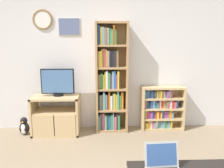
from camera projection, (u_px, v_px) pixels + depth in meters
name	position (u px, v px, depth m)	size (l,w,h in m)	color
wall_back	(102.00, 60.00, 4.06)	(5.73, 0.09, 2.60)	silver
tv_stand	(56.00, 115.00, 3.91)	(0.82, 0.48, 0.69)	tan
television	(58.00, 82.00, 3.85)	(0.58, 0.18, 0.48)	black
bookshelf_tall	(110.00, 80.00, 3.96)	(0.57, 0.30, 1.97)	tan
bookshelf_short	(160.00, 108.00, 4.11)	(0.79, 0.26, 0.82)	tan
laptop	(164.00, 166.00, 2.01)	(0.34, 0.30, 0.26)	#B7BABC
penguin_figurine	(24.00, 127.00, 3.88)	(0.17, 0.16, 0.32)	black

